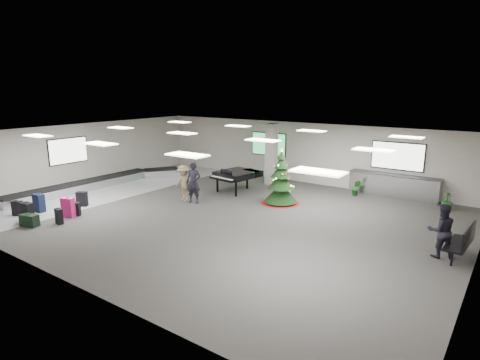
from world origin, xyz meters
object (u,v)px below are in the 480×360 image
Objects in this scene: baggage_carousel at (100,183)px; traveler_a at (194,183)px; potted_plant_right at (447,200)px; grand_piano at (236,175)px; bench at (463,241)px; christmas_tree at (281,185)px; traveler_bench at (441,231)px; traveler_b at (184,183)px; service_counter at (393,186)px; potted_plant_left at (356,188)px; pink_suitcase at (68,207)px.

baggage_carousel is 6.00m from traveler_a.
potted_plant_right reaches higher than baggage_carousel.
potted_plant_right is (8.97, 2.71, -0.46)m from grand_piano.
bench is 5.46m from potted_plant_right.
bench is at bearing -15.73° from christmas_tree.
traveler_bench is (15.88, 0.54, 0.62)m from baggage_carousel.
christmas_tree is 3.84m from traveler_a.
baggage_carousel is 12.46× the size of potted_plant_right.
grand_piano is 1.23× the size of traveler_a.
traveler_b is (-3.78, -2.16, -0.03)m from christmas_tree.
service_counter is (12.84, 6.73, 0.33)m from baggage_carousel.
bench is 11.14m from traveler_b.
traveler_a reaches higher than service_counter.
traveler_a is 7.63m from potted_plant_left.
traveler_bench reaches higher than bench.
bench is (13.22, 4.47, 0.20)m from pink_suitcase.
christmas_tree is at bearing -125.64° from potted_plant_left.
potted_plant_right is at bearing 24.70° from grand_piano.
service_counter reaches higher than pink_suitcase.
bench is 1.01× the size of traveler_bench.
bench is at bearing 168.61° from traveler_bench.
traveler_a is 0.62m from traveler_b.
bench is (10.18, -2.61, -0.26)m from grand_piano.
baggage_carousel is 16.47m from bench.
grand_piano is 1.37× the size of traveler_bench.
service_counter is at bearing 35.33° from grand_piano.
traveler_a is 2.37× the size of potted_plant_right.
potted_plant_right is (6.15, 3.25, -0.46)m from christmas_tree.
grand_piano reaches higher than service_counter.
christmas_tree is 4.35m from traveler_b.
service_counter is at bearing 27.67° from baggage_carousel.
christmas_tree reaches higher than pink_suitcase.
baggage_carousel is at bearing -158.41° from potted_plant_right.
potted_plant_right is (9.32, 5.42, -0.53)m from traveler_a.
potted_plant_left is at bearing 35.15° from grand_piano.
baggage_carousel is 5.83× the size of traveler_bench.
traveler_a reaches higher than potted_plant_left.
baggage_carousel is 4.96m from pink_suitcase.
baggage_carousel is 9.53m from christmas_tree.
grand_piano is at bearing -152.55° from service_counter.
traveler_b is at bearing 6.72° from baggage_carousel.
pink_suitcase reaches higher than potted_plant_right.
baggage_carousel is 14.50m from service_counter.
christmas_tree is 6.97m from potted_plant_right.
potted_plant_left is (-4.52, 5.41, -0.45)m from traveler_bench.
service_counter is 2.51m from potted_plant_right.
service_counter is at bearing 47.09° from traveler_b.
potted_plant_left reaches higher than baggage_carousel.
service_counter is at bearing 23.49° from traveler_a.
traveler_bench is at bearing 1.94° from baggage_carousel.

